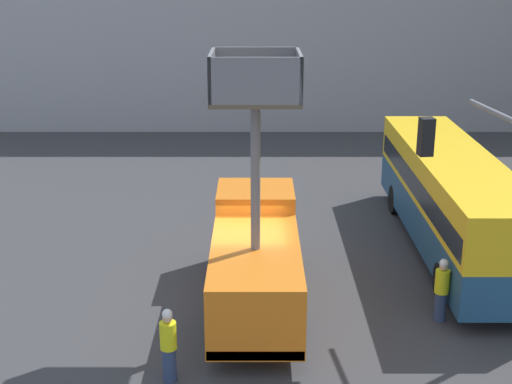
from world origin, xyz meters
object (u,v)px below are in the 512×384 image
Objects in this scene: city_bus at (451,195)px; road_worker_near_truck at (169,345)px; road_worker_directing at (442,290)px; utility_truck at (256,253)px.

road_worker_near_truck is at bearing 142.82° from city_bus.
road_worker_directing is at bearing 173.66° from city_bus.
city_bus is 6.47× the size of road_worker_near_truck.
utility_truck is 4.05× the size of road_worker_directing.
utility_truck is at bearing 132.24° from city_bus.
road_worker_near_truck is at bearing -29.79° from road_worker_directing.
city_bus is 6.61× the size of road_worker_directing.
road_worker_directing is (4.90, -0.82, -0.69)m from utility_truck.
road_worker_directing is at bearing -153.84° from road_worker_near_truck.
road_worker_near_truck is (-1.96, -3.68, -0.67)m from utility_truck.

